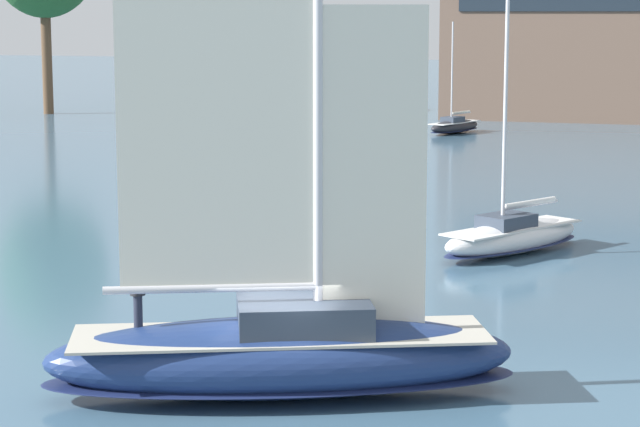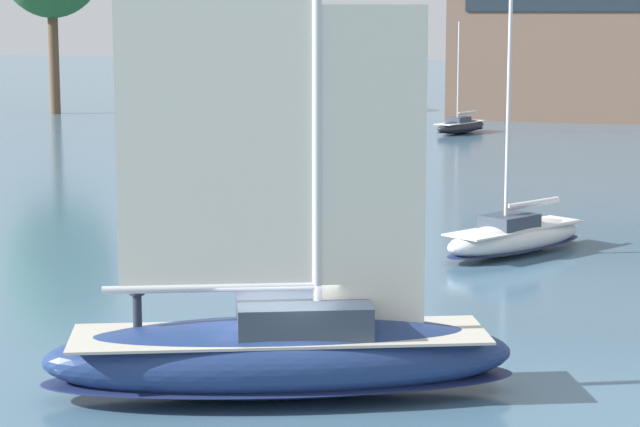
# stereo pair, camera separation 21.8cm
# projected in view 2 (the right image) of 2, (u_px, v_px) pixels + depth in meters

# --- Properties ---
(ground_plane) EXTENTS (400.00, 400.00, 0.00)m
(ground_plane) POSITION_uv_depth(u_px,v_px,m) (280.00, 395.00, 27.78)
(ground_plane) COLOR #42667F
(sailboat_main) EXTENTS (10.87, 6.76, 14.48)m
(sailboat_main) POSITION_uv_depth(u_px,v_px,m) (280.00, 346.00, 27.61)
(sailboat_main) COLOR navy
(sailboat_main) RESTS_ON ground
(sailboat_moored_mid_channel) EXTENTS (3.54, 5.88, 7.85)m
(sailboat_moored_mid_channel) POSITION_uv_depth(u_px,v_px,m) (461.00, 126.00, 88.30)
(sailboat_moored_mid_channel) COLOR #232328
(sailboat_moored_mid_channel) RESTS_ON ground
(sailboat_moored_far_slip) EXTENTS (5.17, 6.90, 9.48)m
(sailboat_moored_far_slip) POSITION_uv_depth(u_px,v_px,m) (515.00, 236.00, 44.08)
(sailboat_moored_far_slip) COLOR silver
(sailboat_moored_far_slip) RESTS_ON ground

